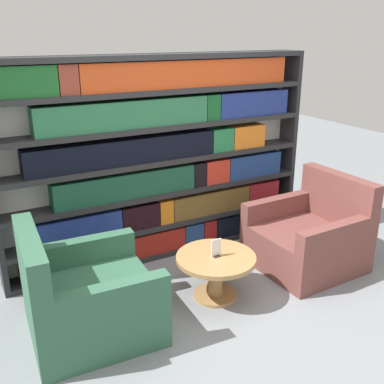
# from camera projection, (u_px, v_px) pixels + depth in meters

# --- Properties ---
(ground_plane) EXTENTS (14.00, 14.00, 0.00)m
(ground_plane) POSITION_uv_depth(u_px,v_px,m) (232.00, 315.00, 3.74)
(ground_plane) COLOR gray
(bookshelf) EXTENTS (3.25, 0.30, 2.04)m
(bookshelf) POSITION_uv_depth(u_px,v_px,m) (162.00, 159.00, 4.51)
(bookshelf) COLOR silver
(bookshelf) RESTS_ON ground_plane
(armchair_left) EXTENTS (0.99, 0.96, 0.90)m
(armchair_left) POSITION_uv_depth(u_px,v_px,m) (86.00, 299.00, 3.45)
(armchair_left) COLOR #336047
(armchair_left) RESTS_ON ground_plane
(armchair_right) EXTENTS (0.97, 0.94, 0.90)m
(armchair_right) POSITION_uv_depth(u_px,v_px,m) (309.00, 238.00, 4.48)
(armchair_right) COLOR brown
(armchair_right) RESTS_ON ground_plane
(coffee_table) EXTENTS (0.70, 0.70, 0.40)m
(coffee_table) POSITION_uv_depth(u_px,v_px,m) (216.00, 268.00, 3.92)
(coffee_table) COLOR #AD7F4C
(coffee_table) RESTS_ON ground_plane
(table_sign) EXTENTS (0.09, 0.06, 0.16)m
(table_sign) POSITION_uv_depth(u_px,v_px,m) (216.00, 249.00, 3.86)
(table_sign) COLOR black
(table_sign) RESTS_ON coffee_table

